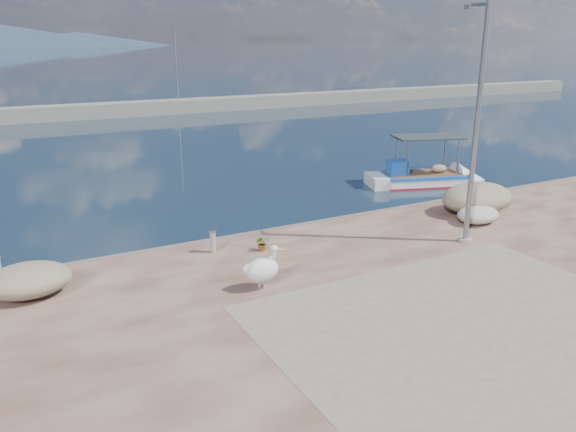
# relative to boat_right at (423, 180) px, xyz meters

# --- Properties ---
(ground) EXTENTS (1400.00, 1400.00, 0.00)m
(ground) POSITION_rel_boat_right_xyz_m (-9.84, -8.77, -0.21)
(ground) COLOR #162635
(ground) RESTS_ON ground
(quay_patch) EXTENTS (9.00, 7.00, 0.01)m
(quay_patch) POSITION_rel_boat_right_xyz_m (-8.84, -11.77, 0.30)
(quay_patch) COLOR gray
(quay_patch) RESTS_ON quay
(breakwater) EXTENTS (120.00, 2.20, 7.50)m
(breakwater) POSITION_rel_boat_right_xyz_m (-9.84, 31.23, 0.40)
(breakwater) COLOR gray
(breakwater) RESTS_ON ground
(boat_right) EXTENTS (5.78, 3.43, 2.64)m
(boat_right) POSITION_rel_boat_right_xyz_m (0.00, 0.00, 0.00)
(boat_right) COLOR white
(boat_right) RESTS_ON ground
(pelican) EXTENTS (1.20, 0.75, 1.14)m
(pelican) POSITION_rel_boat_right_xyz_m (-12.06, -7.78, 0.83)
(pelican) COLOR tan
(pelican) RESTS_ON quay
(lamp_post) EXTENTS (0.44, 0.96, 7.00)m
(lamp_post) POSITION_rel_boat_right_xyz_m (-5.03, -7.60, 3.59)
(lamp_post) COLOR gray
(lamp_post) RESTS_ON quay
(bollard_near) EXTENTS (0.23, 0.23, 0.70)m
(bollard_near) POSITION_rel_boat_right_xyz_m (-12.25, -4.82, 0.67)
(bollard_near) COLOR gray
(bollard_near) RESTS_ON quay
(potted_plant) EXTENTS (0.44, 0.39, 0.46)m
(potted_plant) POSITION_rel_boat_right_xyz_m (-10.91, -5.36, 0.52)
(potted_plant) COLOR #33722D
(potted_plant) RESTS_ON quay
(net_pile_d) EXTENTS (1.54, 1.16, 0.58)m
(net_pile_d) POSITION_rel_boat_right_xyz_m (-3.31, -6.46, 0.58)
(net_pile_d) COLOR beige
(net_pile_d) RESTS_ON quay
(net_pile_b) EXTENTS (2.03, 1.58, 0.79)m
(net_pile_b) POSITION_rel_boat_right_xyz_m (-17.25, -5.42, 0.69)
(net_pile_b) COLOR tan
(net_pile_b) RESTS_ON quay
(net_pile_c) EXTENTS (2.77, 1.98, 1.09)m
(net_pile_c) POSITION_rel_boat_right_xyz_m (-2.46, -5.56, 0.84)
(net_pile_c) COLOR tan
(net_pile_c) RESTS_ON quay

